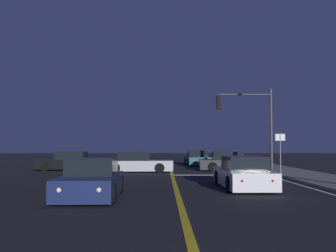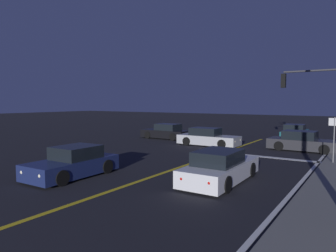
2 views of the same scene
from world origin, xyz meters
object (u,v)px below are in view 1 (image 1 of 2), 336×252
car_lead_oncoming_navy (91,181)px  street_sign_corner (280,147)px  car_distant_tail_white (243,174)px  car_following_oncoming_black (69,162)px  car_side_waiting_charcoal (230,162)px  traffic_signal_near_right (251,116)px  car_far_approaching_silver (137,163)px  car_mid_block_teal (197,159)px

car_lead_oncoming_navy → street_sign_corner: street_sign_corner is taller
car_distant_tail_white → car_following_oncoming_black: size_ratio=1.05×
car_side_waiting_charcoal → traffic_signal_near_right: traffic_signal_near_right is taller
traffic_signal_near_right → car_far_approaching_silver: bearing=-1.6°
car_far_approaching_silver → traffic_signal_near_right: size_ratio=0.83×
car_distant_tail_white → street_sign_corner: (3.59, 6.29, 1.11)m
car_following_oncoming_black → traffic_signal_near_right: 13.31m
traffic_signal_near_right → street_sign_corner: bearing=110.6°
car_lead_oncoming_navy → street_sign_corner: 13.12m
car_far_approaching_silver → street_sign_corner: 9.29m
car_far_approaching_silver → car_following_oncoming_black: size_ratio=1.05×
car_following_oncoming_black → street_sign_corner: size_ratio=1.78×
car_side_waiting_charcoal → car_distant_tail_white: bearing=-5.3°
car_distant_tail_white → car_side_waiting_charcoal: 10.71m
car_distant_tail_white → car_following_oncoming_black: same height
car_distant_tail_white → car_side_waiting_charcoal: bearing=82.0°
traffic_signal_near_right → car_mid_block_teal: bearing=-70.0°
car_lead_oncoming_navy → car_mid_block_teal: (5.45, 19.88, 0.00)m
car_mid_block_teal → car_side_waiting_charcoal: same height
car_far_approaching_silver → car_distant_tail_white: bearing=28.5°
car_far_approaching_silver → car_side_waiting_charcoal: (6.50, 1.31, 0.00)m
car_lead_oncoming_navy → car_mid_block_teal: 20.62m
car_mid_block_teal → traffic_signal_near_right: bearing=-72.4°
car_distant_tail_white → car_side_waiting_charcoal: same height
car_mid_block_teal → street_sign_corner: size_ratio=1.71×
car_mid_block_teal → car_far_approaching_silver: bearing=-123.6°
car_far_approaching_silver → car_following_oncoming_black: (-5.08, 1.92, 0.00)m
car_distant_tail_white → traffic_signal_near_right: traffic_signal_near_right is taller
car_lead_oncoming_navy → car_far_approaching_silver: same height
traffic_signal_near_right → street_sign_corner: traffic_signal_near_right is taller
car_mid_block_teal → traffic_signal_near_right: size_ratio=0.77×
car_far_approaching_silver → car_lead_oncoming_navy: bearing=-3.8°
car_mid_block_teal → car_side_waiting_charcoal: size_ratio=0.94×
car_far_approaching_silver → car_mid_block_teal: same height
car_side_waiting_charcoal → street_sign_corner: (2.22, -4.32, 1.11)m
car_far_approaching_silver → street_sign_corner: (8.72, -3.01, 1.11)m
car_side_waiting_charcoal → street_sign_corner: size_ratio=1.82×
traffic_signal_near_right → car_following_oncoming_black: bearing=-9.5°
car_distant_tail_white → car_mid_block_teal: 17.13m
car_lead_oncoming_navy → car_following_oncoming_black: same height
car_lead_oncoming_navy → car_distant_tail_white: (5.84, 2.76, 0.00)m
car_distant_tail_white → car_mid_block_teal: bearing=90.7°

